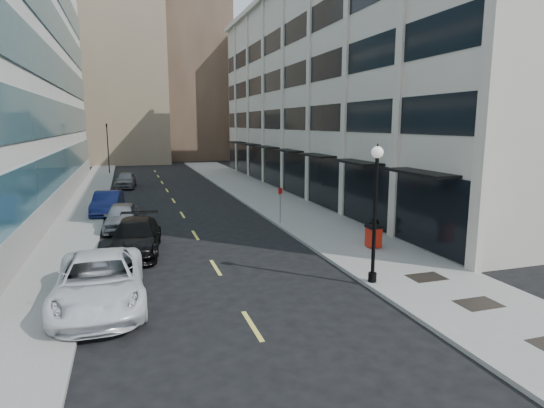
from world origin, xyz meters
TOP-DOWN VIEW (x-y plane):
  - ground at (0.00, 0.00)m, footprint 160.00×160.00m
  - sidewalk_right at (7.50, 20.00)m, footprint 5.00×80.00m
  - sidewalk_left at (-6.50, 20.00)m, footprint 3.00×80.00m
  - building_right at (16.94, 26.99)m, footprint 15.30×46.50m
  - skyline_tan_near at (-4.00, 68.00)m, footprint 14.00×18.00m
  - skyline_brown at (8.00, 72.00)m, footprint 12.00×16.00m
  - skyline_tan_far at (-14.00, 78.00)m, footprint 12.00×14.00m
  - skyline_stone at (18.00, 66.00)m, footprint 10.00×14.00m
  - grate_mid at (7.60, 1.00)m, footprint 1.40×1.00m
  - grate_far at (7.60, 3.80)m, footprint 1.40×1.00m
  - road_centerline at (0.00, 17.00)m, footprint 0.15×68.20m
  - traffic_signal at (-5.50, 48.00)m, footprint 0.66×0.66m
  - car_white_van at (-4.48, 5.07)m, footprint 2.90×6.26m
  - car_black_pickup at (-3.20, 11.30)m, footprint 2.84×5.73m
  - car_silver_sedan at (-3.85, 16.69)m, footprint 2.24×4.70m
  - car_blue_sedan at (-4.80, 21.70)m, footprint 2.19×4.92m
  - car_grey_sedan at (-3.60, 35.00)m, footprint 2.21×4.63m
  - trash_bin at (7.83, 8.30)m, footprint 0.69×0.77m
  - lamppost at (5.30, 4.00)m, footprint 0.44×0.44m
  - sign_post at (5.30, 14.96)m, footprint 0.26×0.11m
  - urn_planter at (9.23, 10.70)m, footprint 0.62×0.62m

SIDE VIEW (x-z plane):
  - ground at x=0.00m, z-range 0.00..0.00m
  - road_centerline at x=0.00m, z-range 0.00..0.01m
  - sidewalk_right at x=7.50m, z-range 0.00..0.15m
  - sidewalk_left at x=-6.50m, z-range 0.00..0.15m
  - grate_mid at x=7.60m, z-range 0.15..0.16m
  - grate_far at x=7.60m, z-range 0.15..0.16m
  - urn_planter at x=9.23m, z-range 0.24..1.10m
  - trash_bin at x=7.83m, z-range 0.19..1.29m
  - car_grey_sedan at x=-3.60m, z-range 0.00..1.53m
  - car_silver_sedan at x=-3.85m, z-range 0.00..1.55m
  - car_blue_sedan at x=-4.80m, z-range 0.00..1.57m
  - car_black_pickup at x=-3.20m, z-range 0.00..1.60m
  - car_white_van at x=-4.48m, z-range 0.00..1.74m
  - sign_post at x=5.30m, z-range 0.49..2.78m
  - lamppost at x=5.30m, z-range 0.61..5.88m
  - traffic_signal at x=-5.50m, z-range 2.23..9.21m
  - building_right at x=16.94m, z-range -0.13..18.12m
  - skyline_stone at x=18.00m, z-range 0.00..20.00m
  - skyline_tan_far at x=-14.00m, z-range 0.00..22.00m
  - skyline_tan_near at x=-4.00m, z-range 0.00..28.00m
  - skyline_brown at x=8.00m, z-range 0.00..34.00m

